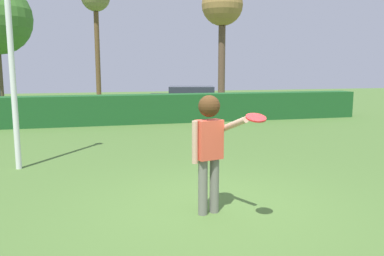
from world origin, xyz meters
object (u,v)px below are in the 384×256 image
at_px(frisbee, 256,118).
at_px(maple_tree, 222,8).
at_px(parked_car_black, 191,98).
at_px(willow_tree, 96,2).
at_px(lamppost, 9,17).
at_px(person, 209,140).

relative_size(frisbee, maple_tree, 0.04).
distance_m(parked_car_black, willow_tree, 8.21).
bearing_deg(willow_tree, lamppost, -97.77).
bearing_deg(willow_tree, frisbee, -85.13).
relative_size(parked_car_black, maple_tree, 0.65).
height_order(frisbee, lamppost, lamppost).
height_order(parked_car_black, maple_tree, maple_tree).
bearing_deg(lamppost, frisbee, -50.07).
distance_m(willow_tree, maple_tree, 7.21).
bearing_deg(maple_tree, frisbee, -107.27).
xyz_separation_m(parked_car_black, willow_tree, (-4.41, 4.64, 5.14)).
distance_m(frisbee, parked_car_black, 14.62).
bearing_deg(person, maple_tree, 70.80).
xyz_separation_m(lamppost, parked_car_black, (6.41, 10.01, -2.50)).
bearing_deg(willow_tree, maple_tree, -11.96).
relative_size(lamppost, parked_car_black, 1.28).
relative_size(frisbee, parked_car_black, 0.06).
distance_m(person, frisbee, 0.96).
bearing_deg(frisbee, person, 116.21).
bearing_deg(willow_tree, parked_car_black, -46.41).
distance_m(person, willow_tree, 18.83).
bearing_deg(parked_car_black, willow_tree, 133.59).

